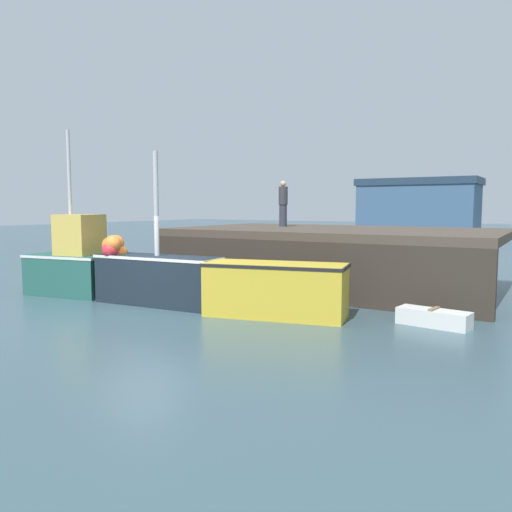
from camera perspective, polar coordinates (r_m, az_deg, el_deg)
The scene contains 8 objects.
ground at distance 13.75m, azimuth -12.72°, elevation -6.37°, with size 120.00×160.00×0.10m.
pier at distance 17.04m, azimuth 8.10°, elevation 1.76°, with size 10.69×6.33×2.02m.
fishing_boat_near_left at distance 16.91m, azimuth -19.71°, elevation -0.83°, with size 2.93×1.88×5.10m.
fishing_boat_near_right at distance 14.66m, azimuth -11.51°, elevation -2.07°, with size 4.00×1.36×4.28m.
fishing_boat_mid at distance 12.77m, azimuth 2.19°, elevation -3.66°, with size 3.76×2.02×1.36m.
rowboat at distance 12.54m, azimuth 19.28°, elevation -6.56°, with size 1.69×0.82×0.43m.
dockworker at distance 19.20m, azimuth 3.06°, elevation 5.89°, with size 0.34×0.34×1.71m.
warehouse at distance 39.35m, azimuth 17.72°, elevation 4.79°, with size 8.44×4.31×4.79m.
Camera 1 is at (9.35, -9.68, 2.76)m, focal length 35.68 mm.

